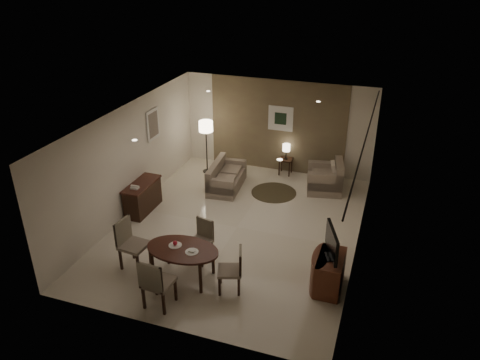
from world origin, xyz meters
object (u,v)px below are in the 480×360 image
at_px(chair_left, 134,245).
at_px(floor_lamp, 207,147).
at_px(tv_cabinet, 330,273).
at_px(chair_right, 229,270).
at_px(sofa, 227,176).
at_px(console_desk, 143,197).
at_px(armchair, 325,176).
at_px(chair_near, 159,281).
at_px(chair_far, 200,242).
at_px(dining_table, 183,263).
at_px(side_table, 285,166).

distance_m(chair_left, floor_lamp, 4.78).
distance_m(tv_cabinet, chair_right, 1.92).
relative_size(sofa, floor_lamp, 0.97).
xyz_separation_m(console_desk, armchair, (4.09, 2.57, 0.05)).
bearing_deg(chair_near, chair_far, -91.70).
bearing_deg(sofa, floor_lamp, 44.22).
height_order(console_desk, chair_left, chair_left).
height_order(tv_cabinet, floor_lamp, floor_lamp).
bearing_deg(chair_far, chair_right, -24.61).
bearing_deg(dining_table, chair_left, 179.20).
xyz_separation_m(chair_near, side_table, (0.81, 6.24, -0.28)).
relative_size(dining_table, armchair, 1.52).
relative_size(chair_right, armchair, 0.94).
distance_m(chair_near, floor_lamp, 5.81).
bearing_deg(armchair, sofa, -85.72).
bearing_deg(sofa, chair_left, 167.67).
bearing_deg(sofa, chair_far, -173.95).
relative_size(tv_cabinet, sofa, 0.59).
relative_size(chair_near, chair_right, 1.15).
relative_size(console_desk, tv_cabinet, 1.33).
bearing_deg(chair_right, chair_left, -110.30).
xyz_separation_m(chair_right, sofa, (-1.56, 4.04, -0.10)).
bearing_deg(chair_left, floor_lamp, 10.25).
relative_size(dining_table, sofa, 0.96).
bearing_deg(dining_table, chair_far, 83.89).
bearing_deg(side_table, chair_right, -87.35).
bearing_deg(console_desk, tv_cabinet, -17.05).
distance_m(dining_table, side_table, 5.43).
xyz_separation_m(chair_far, sofa, (-0.65, 3.34, -0.09)).
distance_m(chair_near, chair_far, 1.52).
relative_size(console_desk, chair_right, 1.33).
xyz_separation_m(chair_left, side_table, (1.83, 5.36, -0.29)).
bearing_deg(chair_far, armchair, 77.76).
bearing_deg(sofa, side_table, -48.25).
height_order(chair_far, floor_lamp, floor_lamp).
xyz_separation_m(chair_right, side_table, (-0.25, 5.43, -0.22)).
relative_size(chair_near, chair_far, 1.16).
bearing_deg(chair_left, console_desk, 31.28).
relative_size(chair_left, side_table, 2.21).
xyz_separation_m(tv_cabinet, side_table, (-2.05, 4.75, -0.11)).
distance_m(tv_cabinet, chair_far, 2.71).
distance_m(console_desk, floor_lamp, 2.75).
xyz_separation_m(tv_cabinet, chair_far, (-2.71, 0.03, 0.10)).
height_order(tv_cabinet, chair_left, chair_left).
distance_m(side_table, floor_lamp, 2.36).
distance_m(chair_left, chair_right, 2.08).
xyz_separation_m(console_desk, side_table, (2.84, 3.25, -0.14)).
height_order(chair_far, chair_right, chair_right).
height_order(side_table, floor_lamp, floor_lamp).
bearing_deg(sofa, tv_cabinet, -139.96).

